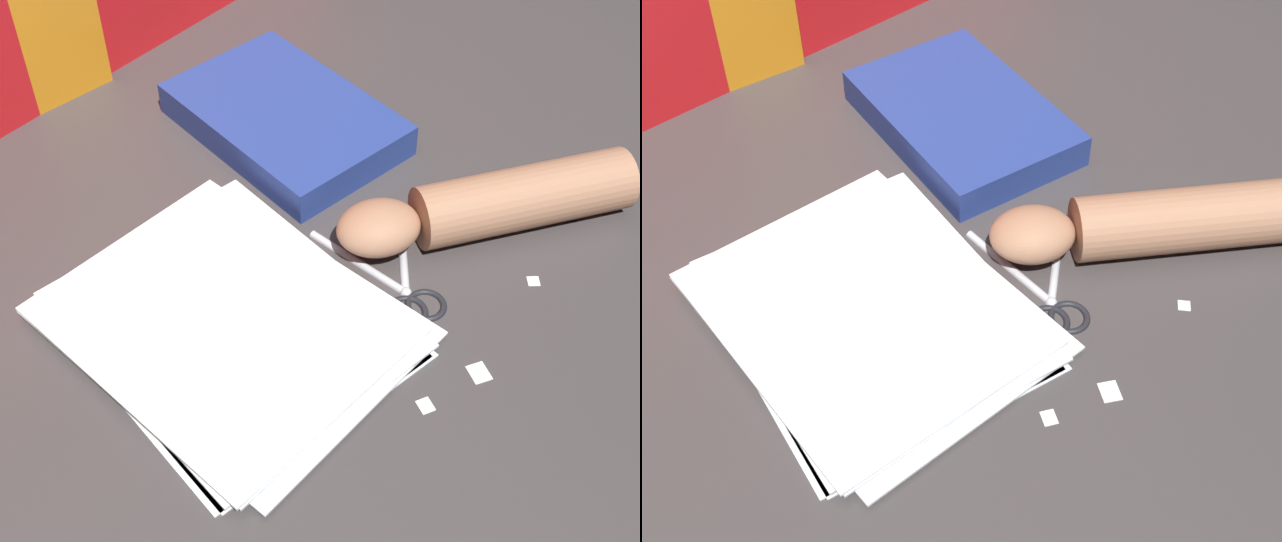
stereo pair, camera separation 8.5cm
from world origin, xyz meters
TOP-DOWN VIEW (x-y plane):
  - ground_plane at (0.00, 0.00)m, footprint 6.00×6.00m
  - paper_stack at (-0.04, 0.01)m, footprint 0.29×0.35m
  - book_closed at (0.21, 0.19)m, footprint 0.20×0.28m
  - scissors at (0.12, -0.07)m, footprint 0.14×0.18m
  - hand_forearm at (0.25, -0.08)m, footprint 0.32×0.22m
  - paper_scrap_near at (0.22, -0.17)m, footprint 0.02×0.02m
  - paper_scrap_mid at (0.03, -0.19)m, footprint 0.02×0.02m
  - paper_scrap_far at (0.09, -0.20)m, footprint 0.03×0.03m

SIDE VIEW (x-z plane):
  - ground_plane at x=0.00m, z-range 0.00..0.00m
  - paper_scrap_near at x=0.22m, z-range 0.00..0.00m
  - paper_scrap_mid at x=0.03m, z-range 0.00..0.00m
  - paper_scrap_far at x=0.09m, z-range 0.00..0.00m
  - scissors at x=0.12m, z-range 0.00..0.01m
  - paper_stack at x=-0.04m, z-range 0.00..0.02m
  - book_closed at x=0.21m, z-range 0.00..0.04m
  - hand_forearm at x=0.25m, z-range 0.00..0.07m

